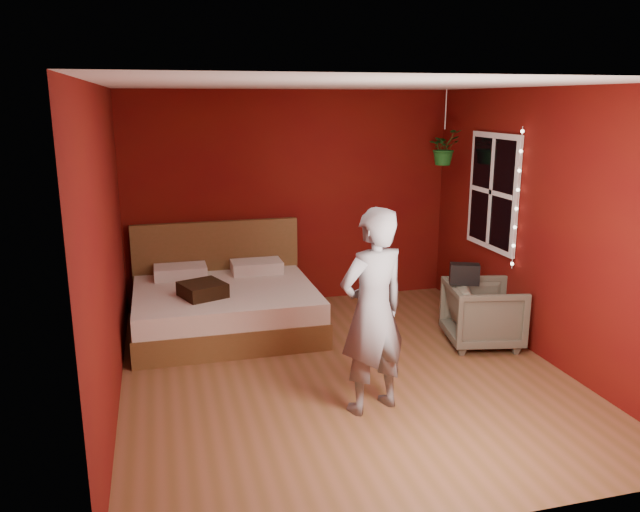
# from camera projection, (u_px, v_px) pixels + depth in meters

# --- Properties ---
(floor) EXTENTS (4.50, 4.50, 0.00)m
(floor) POSITION_uv_depth(u_px,v_px,m) (343.00, 372.00, 5.83)
(floor) COLOR brown
(floor) RESTS_ON ground
(room_walls) EXTENTS (4.04, 4.54, 2.62)m
(room_walls) POSITION_uv_depth(u_px,v_px,m) (345.00, 194.00, 5.42)
(room_walls) COLOR #5A1209
(room_walls) RESTS_ON ground
(window) EXTENTS (0.05, 0.97, 1.27)m
(window) POSITION_uv_depth(u_px,v_px,m) (493.00, 192.00, 6.80)
(window) COLOR white
(window) RESTS_ON room_walls
(fairy_lights) EXTENTS (0.04, 0.04, 1.45)m
(fairy_lights) POSITION_uv_depth(u_px,v_px,m) (517.00, 199.00, 6.30)
(fairy_lights) COLOR silver
(fairy_lights) RESTS_ON room_walls
(bed) EXTENTS (1.96, 1.67, 1.08)m
(bed) POSITION_uv_depth(u_px,v_px,m) (225.00, 304.00, 6.90)
(bed) COLOR brown
(bed) RESTS_ON ground
(person) EXTENTS (0.71, 0.57, 1.69)m
(person) POSITION_uv_depth(u_px,v_px,m) (373.00, 312.00, 4.95)
(person) COLOR slate
(person) RESTS_ON ground
(armchair) EXTENTS (0.86, 0.84, 0.67)m
(armchair) POSITION_uv_depth(u_px,v_px,m) (483.00, 314.00, 6.43)
(armchair) COLOR #5C5748
(armchair) RESTS_ON ground
(handbag) EXTENTS (0.32, 0.25, 0.21)m
(handbag) POSITION_uv_depth(u_px,v_px,m) (464.00, 274.00, 6.29)
(handbag) COLOR black
(handbag) RESTS_ON armchair
(throw_pillow) EXTENTS (0.53, 0.53, 0.15)m
(throw_pillow) POSITION_uv_depth(u_px,v_px,m) (203.00, 290.00, 6.46)
(throw_pillow) COLOR black
(throw_pillow) RESTS_ON bed
(hanging_plant) EXTENTS (0.46, 0.43, 0.86)m
(hanging_plant) POSITION_uv_depth(u_px,v_px,m) (444.00, 147.00, 7.24)
(hanging_plant) COLOR silver
(hanging_plant) RESTS_ON room_walls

